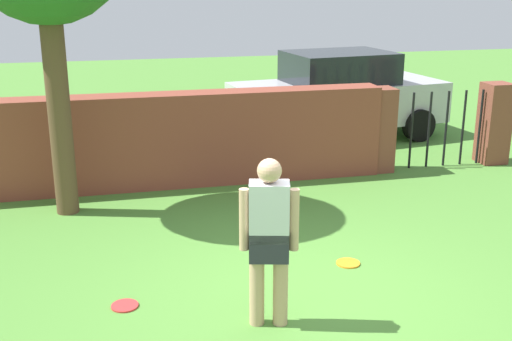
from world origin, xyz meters
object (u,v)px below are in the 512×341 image
object	(u,v)px
person	(269,235)
car	(338,95)
frisbee_orange	(348,263)
frisbee_red	(125,306)

from	to	relation	value
person	car	size ratio (longest dim) A/B	0.37
car	frisbee_orange	bearing A→B (deg)	63.28
person	frisbee_red	bearing A→B (deg)	168.26
frisbee_red	car	bearing A→B (deg)	53.76
frisbee_red	frisbee_orange	bearing A→B (deg)	9.35
person	car	distance (m)	7.41
person	car	world-z (taller)	car
frisbee_orange	frisbee_red	bearing A→B (deg)	-170.65
person	car	xyz separation A→B (m)	(3.14, 6.71, -0.04)
car	frisbee_red	xyz separation A→B (m)	(-4.45, -6.08, -0.85)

